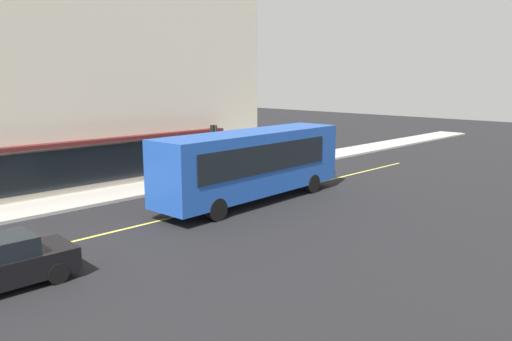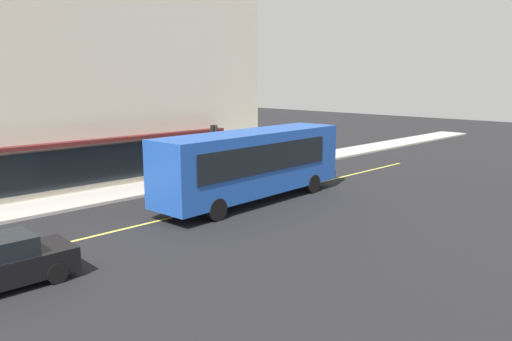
{
  "view_description": "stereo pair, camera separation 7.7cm",
  "coord_description": "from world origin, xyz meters",
  "px_view_note": "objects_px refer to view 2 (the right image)",
  "views": [
    {
      "loc": [
        -13.9,
        -17.19,
        6.0
      ],
      "look_at": [
        2.61,
        -0.69,
        1.6
      ],
      "focal_mm": 34.09,
      "sensor_mm": 36.0,
      "label": 1
    },
    {
      "loc": [
        -13.84,
        -17.24,
        6.0
      ],
      "look_at": [
        2.61,
        -0.69,
        1.6
      ],
      "focal_mm": 34.09,
      "sensor_mm": 36.0,
      "label": 2
    }
  ],
  "objects_px": {
    "traffic_light": "(214,139)",
    "pedestrian_mid_block": "(175,163)",
    "bus": "(253,162)",
    "car_silver": "(284,163)",
    "pedestrian_at_corner": "(225,153)"
  },
  "relations": [
    {
      "from": "traffic_light",
      "to": "pedestrian_at_corner",
      "type": "bearing_deg",
      "value": 36.89
    },
    {
      "from": "pedestrian_mid_block",
      "to": "pedestrian_at_corner",
      "type": "bearing_deg",
      "value": 3.7
    },
    {
      "from": "traffic_light",
      "to": "car_silver",
      "type": "xyz_separation_m",
      "value": [
        4.36,
        -1.63,
        -1.79
      ]
    },
    {
      "from": "car_silver",
      "to": "pedestrian_mid_block",
      "type": "distance_m",
      "value": 6.93
    },
    {
      "from": "traffic_light",
      "to": "pedestrian_mid_block",
      "type": "height_order",
      "value": "traffic_light"
    },
    {
      "from": "car_silver",
      "to": "pedestrian_mid_block",
      "type": "xyz_separation_m",
      "value": [
        -6.17,
        3.13,
        0.37
      ]
    },
    {
      "from": "car_silver",
      "to": "pedestrian_mid_block",
      "type": "relative_size",
      "value": 2.69
    },
    {
      "from": "bus",
      "to": "traffic_light",
      "type": "bearing_deg",
      "value": 70.53
    },
    {
      "from": "bus",
      "to": "pedestrian_mid_block",
      "type": "relative_size",
      "value": 6.97
    },
    {
      "from": "car_silver",
      "to": "pedestrian_at_corner",
      "type": "distance_m",
      "value": 3.98
    },
    {
      "from": "bus",
      "to": "pedestrian_at_corner",
      "type": "distance_m",
      "value": 8.02
    },
    {
      "from": "bus",
      "to": "car_silver",
      "type": "height_order",
      "value": "bus"
    },
    {
      "from": "car_silver",
      "to": "traffic_light",
      "type": "bearing_deg",
      "value": 159.46
    },
    {
      "from": "bus",
      "to": "pedestrian_at_corner",
      "type": "bearing_deg",
      "value": 58.73
    },
    {
      "from": "bus",
      "to": "pedestrian_mid_block",
      "type": "bearing_deg",
      "value": 90.18
    }
  ]
}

